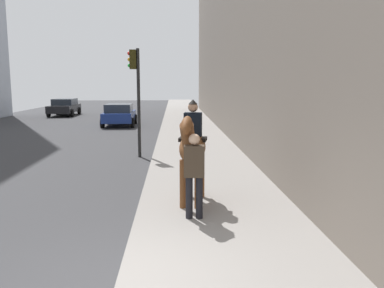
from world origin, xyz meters
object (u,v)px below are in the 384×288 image
at_px(pedestrian_greeting, 194,170).
at_px(traffic_light_near_curb, 136,85).
at_px(mounted_horse_near, 192,146).
at_px(car_near_lane, 64,107).
at_px(car_far_lane, 119,114).

bearing_deg(pedestrian_greeting, traffic_light_near_curb, 18.06).
bearing_deg(traffic_light_near_curb, mounted_horse_near, -164.38).
height_order(mounted_horse_near, pedestrian_greeting, mounted_horse_near).
distance_m(car_near_lane, car_far_lane, 10.38).
relative_size(mounted_horse_near, car_far_lane, 0.57).
height_order(pedestrian_greeting, car_far_lane, pedestrian_greeting).
relative_size(mounted_horse_near, traffic_light_near_curb, 0.57).
relative_size(car_far_lane, traffic_light_near_curb, 1.01).
height_order(mounted_horse_near, traffic_light_near_curb, traffic_light_near_curb).
height_order(mounted_horse_near, car_far_lane, mounted_horse_near).
height_order(pedestrian_greeting, car_near_lane, pedestrian_greeting).
bearing_deg(pedestrian_greeting, mounted_horse_near, 4.17).
xyz_separation_m(mounted_horse_near, car_far_lane, (17.71, 3.95, -0.65)).
bearing_deg(car_near_lane, mounted_horse_near, 19.10).
relative_size(mounted_horse_near, car_near_lane, 0.50).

